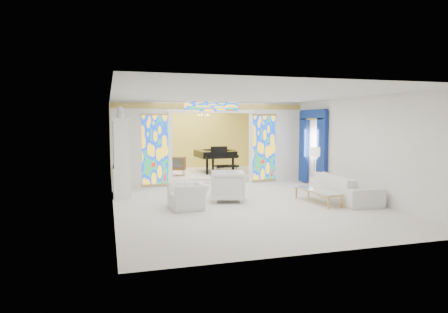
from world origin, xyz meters
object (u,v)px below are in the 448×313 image
object	(u,v)px
china_cabinet	(121,158)
coffee_table	(318,191)
grand_piano	(217,154)
tv_console	(177,163)
armchair_left	(188,196)
armchair_right	(227,186)
sofa	(344,188)

from	to	relation	value
china_cabinet	coffee_table	size ratio (longest dim) A/B	1.59
grand_piano	tv_console	size ratio (longest dim) A/B	3.84
armchair_left	armchair_right	xyz separation A→B (m)	(1.27, 0.63, 0.11)
armchair_left	tv_console	xyz separation A→B (m)	(0.61, 5.17, 0.32)
coffee_table	tv_console	world-z (taller)	tv_console
armchair_right	grand_piano	distance (m)	5.44
china_cabinet	grand_piano	xyz separation A→B (m)	(4.04, 3.51, -0.25)
armchair_left	grand_piano	size ratio (longest dim) A/B	0.37
armchair_left	coffee_table	size ratio (longest dim) A/B	0.60
armchair_left	grand_piano	distance (m)	6.43
sofa	tv_console	world-z (taller)	tv_console
armchair_right	china_cabinet	bearing A→B (deg)	-107.23
sofa	tv_console	xyz separation A→B (m)	(-3.96, 5.38, 0.28)
armchair_right	sofa	world-z (taller)	armchair_right
china_cabinet	sofa	world-z (taller)	china_cabinet
sofa	coffee_table	size ratio (longest dim) A/B	1.48
china_cabinet	grand_piano	distance (m)	5.36
armchair_left	coffee_table	world-z (taller)	armchair_left
sofa	coffee_table	world-z (taller)	sofa
armchair_left	sofa	world-z (taller)	sofa
sofa	china_cabinet	bearing A→B (deg)	70.15
grand_piano	china_cabinet	bearing A→B (deg)	-141.43
armchair_left	armchair_right	bearing A→B (deg)	112.61
armchair_left	sofa	distance (m)	4.57
coffee_table	grand_piano	xyz separation A→B (m)	(-1.20, 6.27, 0.58)
sofa	grand_piano	world-z (taller)	grand_piano
sofa	grand_piano	bearing A→B (deg)	22.35
armchair_right	coffee_table	world-z (taller)	armchair_right
sofa	grand_piano	distance (m)	6.52
coffee_table	grand_piano	bearing A→B (deg)	100.83
china_cabinet	armchair_left	distance (m)	3.01
coffee_table	tv_console	bearing A→B (deg)	118.78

